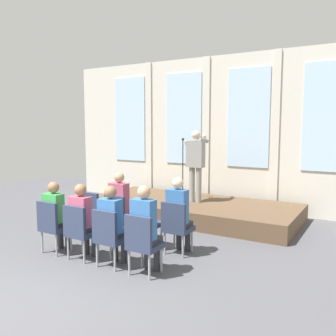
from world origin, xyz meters
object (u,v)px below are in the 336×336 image
at_px(chair_r0_c1, 118,216).
at_px(chair_r0_c0, 93,212).
at_px(mic_stand, 183,186).
at_px(audience_r1_c3, 145,225).
at_px(chair_r1_c2, 109,235).
at_px(chair_r0_c3, 176,225).
at_px(chair_r0_c2, 146,220).
at_px(chair_r1_c1, 79,229).
at_px(audience_r0_c3, 179,212).
at_px(chair_r1_c0, 53,224).
at_px(audience_r1_c2, 112,221).
at_px(chair_r1_c3, 142,241).
at_px(speaker, 196,161).
at_px(audience_r1_c1, 83,217).
at_px(audience_r0_c1, 121,203).
at_px(audience_r1_c0, 56,213).

bearing_deg(chair_r0_c1, chair_r0_c0, 180.00).
relative_size(mic_stand, audience_r1_c3, 1.13).
bearing_deg(chair_r1_c2, chair_r0_c3, 58.53).
bearing_deg(chair_r1_c2, chair_r0_c2, 90.00).
relative_size(chair_r1_c1, audience_r1_c3, 0.68).
bearing_deg(audience_r0_c3, chair_r1_c1, -138.68).
bearing_deg(chair_r1_c1, chair_r0_c1, 90.00).
xyz_separation_m(chair_r1_c0, audience_r1_c3, (1.91, 0.08, 0.22)).
bearing_deg(chair_r1_c2, mic_stand, 100.06).
xyz_separation_m(audience_r1_c2, chair_r1_c3, (0.64, -0.08, -0.19)).
bearing_deg(speaker, chair_r0_c2, -85.06).
height_order(chair_r0_c3, audience_r1_c1, audience_r1_c1).
relative_size(audience_r1_c2, chair_r1_c3, 1.40).
relative_size(chair_r0_c1, chair_r0_c3, 1.00).
bearing_deg(audience_r0_c3, audience_r1_c3, -90.00).
distance_m(chair_r1_c0, audience_r1_c1, 0.67).
bearing_deg(speaker, audience_r1_c3, -76.15).
bearing_deg(chair_r0_c1, chair_r1_c1, -90.00).
xyz_separation_m(chair_r0_c0, audience_r0_c1, (0.64, 0.08, 0.22)).
bearing_deg(audience_r1_c3, chair_r1_c3, -90.00).
distance_m(audience_r1_c1, audience_r1_c3, 1.27).
distance_m(chair_r0_c2, chair_r1_c3, 1.22).
bearing_deg(audience_r1_c3, audience_r1_c0, 179.84).
bearing_deg(audience_r1_c1, speaker, 83.04).
relative_size(mic_stand, chair_r1_c2, 1.65).
xyz_separation_m(mic_stand, audience_r0_c1, (0.02, -2.58, 0.03)).
xyz_separation_m(chair_r0_c0, audience_r1_c1, (0.64, -0.96, 0.18)).
relative_size(audience_r1_c0, audience_r1_c3, 0.93).
bearing_deg(audience_r0_c3, chair_r1_c0, -149.63).
relative_size(audience_r1_c0, chair_r1_c2, 1.36).
relative_size(mic_stand, chair_r0_c0, 1.65).
relative_size(speaker, mic_stand, 1.12).
xyz_separation_m(speaker, chair_r0_c1, (-0.42, -2.50, -0.87)).
height_order(audience_r0_c1, chair_r1_c0, audience_r0_c1).
bearing_deg(audience_r0_c3, mic_stand, 116.61).
bearing_deg(audience_r0_c3, audience_r1_c2, -121.53).
height_order(chair_r0_c3, audience_r0_c3, audience_r0_c3).
distance_m(chair_r0_c0, audience_r1_c1, 1.16).
xyz_separation_m(chair_r0_c1, audience_r0_c1, (0.00, 0.08, 0.22)).
relative_size(audience_r1_c1, audience_r1_c2, 0.98).
relative_size(chair_r1_c1, chair_r1_c3, 1.00).
bearing_deg(chair_r1_c1, audience_r0_c1, 90.00).
xyz_separation_m(chair_r1_c0, audience_r1_c0, (0.00, 0.08, 0.18)).
xyz_separation_m(audience_r0_c3, chair_r1_c3, (0.00, -1.12, -0.22)).
bearing_deg(chair_r1_c1, chair_r0_c2, 58.53).
height_order(chair_r0_c1, chair_r1_c1, same).
height_order(audience_r0_c1, chair_r0_c2, audience_r0_c1).
bearing_deg(chair_r0_c1, audience_r0_c3, 3.56).
xyz_separation_m(speaker, chair_r0_c2, (0.22, -2.50, -0.87)).
xyz_separation_m(chair_r1_c1, chair_r1_c2, (0.64, 0.00, 0.00)).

